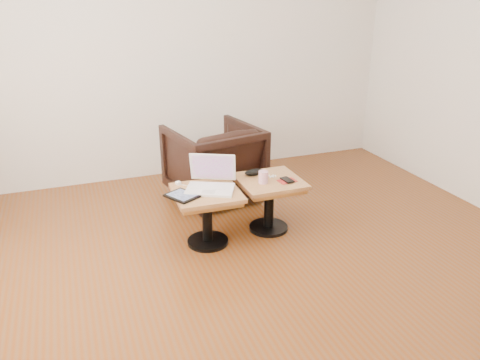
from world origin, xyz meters
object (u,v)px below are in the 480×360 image
object	(u,v)px
armchair	(214,162)
side_table_left	(207,204)
striped_cup	(263,177)
laptop	(211,182)
side_table_right	(269,192)

from	to	relation	value
armchair	side_table_left	bearing A→B (deg)	57.60
striped_cup	armchair	xyz separation A→B (m)	(-0.14, 0.83, -0.14)
armchair	laptop	bearing A→B (deg)	59.75
laptop	striped_cup	world-z (taller)	laptop
side_table_left	striped_cup	distance (m)	0.49
striped_cup	armchair	size ratio (longest dim) A/B	0.12
striped_cup	armchair	bearing A→B (deg)	99.90
side_table_right	armchair	xyz separation A→B (m)	(-0.22, 0.78, 0.02)
side_table_left	striped_cup	world-z (taller)	striped_cup
side_table_right	laptop	size ratio (longest dim) A/B	1.08
striped_cup	armchair	distance (m)	0.85
side_table_right	laptop	xyz separation A→B (m)	(-0.49, -0.00, 0.16)
side_table_left	armchair	xyz separation A→B (m)	(0.32, 0.83, 0.02)
side_table_right	armchair	size ratio (longest dim) A/B	0.63
side_table_left	armchair	world-z (taller)	armchair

